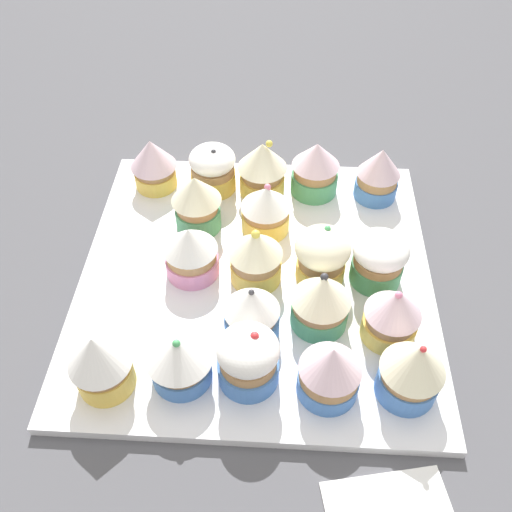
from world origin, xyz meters
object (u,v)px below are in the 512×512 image
at_px(cupcake_14, 191,249).
at_px(cupcake_11, 266,209).
at_px(cupcake_9, 253,311).
at_px(cupcake_13, 179,358).
at_px(cupcake_17, 100,361).
at_px(cupcake_5, 321,301).
at_px(cupcake_16, 213,168).
at_px(cupcake_4, 330,370).
at_px(cupcake_2, 378,256).
at_px(cupcake_18, 153,163).
at_px(cupcake_1, 393,313).
at_px(cupcake_6, 322,252).
at_px(cupcake_3, 379,173).
at_px(cupcake_0, 412,369).
at_px(cupcake_10, 252,256).
at_px(cupcake_8, 249,359).
at_px(baking_tray, 256,277).
at_px(cupcake_7, 315,168).
at_px(cupcake_12, 265,167).
at_px(cupcake_15, 197,202).

bearing_deg(cupcake_14, cupcake_11, -48.36).
relative_size(cupcake_9, cupcake_13, 1.07).
bearing_deg(cupcake_17, cupcake_5, -67.66).
bearing_deg(cupcake_16, cupcake_4, -154.24).
xyz_separation_m(cupcake_2, cupcake_18, (0.14, 0.28, 0.00)).
bearing_deg(cupcake_9, cupcake_4, -130.61).
height_order(cupcake_1, cupcake_17, cupcake_17).
height_order(cupcake_5, cupcake_9, cupcake_5).
height_order(cupcake_4, cupcake_6, same).
bearing_deg(cupcake_3, cupcake_16, 88.68).
bearing_deg(cupcake_14, cupcake_0, -122.71).
xyz_separation_m(cupcake_1, cupcake_10, (0.07, 0.15, 0.00)).
distance_m(cupcake_11, cupcake_16, 0.10).
xyz_separation_m(cupcake_8, cupcake_16, (0.28, 0.07, -0.00)).
bearing_deg(cupcake_17, cupcake_2, -60.65).
bearing_deg(cupcake_11, baking_tray, 174.33).
xyz_separation_m(cupcake_2, cupcake_13, (-0.14, 0.20, -0.00)).
relative_size(cupcake_7, cupcake_9, 1.07).
xyz_separation_m(cupcake_4, cupcake_5, (0.08, 0.01, 0.00)).
xyz_separation_m(cupcake_4, cupcake_12, (0.29, 0.07, 0.00)).
xyz_separation_m(cupcake_3, cupcake_8, (-0.28, 0.15, -0.00)).
bearing_deg(cupcake_12, cupcake_5, -162.11).
xyz_separation_m(cupcake_5, cupcake_16, (0.21, 0.14, -0.00)).
bearing_deg(cupcake_7, cupcake_6, -178.08).
distance_m(cupcake_1, cupcake_2, 0.08).
bearing_deg(cupcake_4, cupcake_1, -43.66).
bearing_deg(cupcake_11, cupcake_10, 172.27).
bearing_deg(cupcake_8, cupcake_16, 12.94).
height_order(cupcake_14, cupcake_16, cupcake_14).
xyz_separation_m(cupcake_15, cupcake_17, (-0.22, 0.06, -0.00)).
relative_size(cupcake_1, cupcake_6, 1.05).
xyz_separation_m(cupcake_3, cupcake_10, (-0.15, 0.15, -0.00)).
xyz_separation_m(cupcake_7, cupcake_18, (-0.00, 0.21, -0.00)).
distance_m(cupcake_2, cupcake_8, 0.19).
distance_m(cupcake_1, cupcake_5, 0.07).
bearing_deg(cupcake_12, cupcake_8, 179.47).
distance_m(cupcake_3, cupcake_10, 0.21).
height_order(baking_tray, cupcake_18, cupcake_18).
bearing_deg(cupcake_13, cupcake_9, -49.01).
bearing_deg(baking_tray, cupcake_8, -179.72).
height_order(cupcake_14, cupcake_15, cupcake_15).
bearing_deg(cupcake_13, cupcake_1, -73.45).
relative_size(cupcake_13, cupcake_15, 0.86).
height_order(cupcake_1, cupcake_5, same).
bearing_deg(cupcake_4, baking_tray, 28.03).
distance_m(cupcake_9, cupcake_14, 0.11).
distance_m(baking_tray, cupcake_2, 0.14).
relative_size(cupcake_0, cupcake_6, 1.11).
xyz_separation_m(cupcake_2, cupcake_3, (0.14, -0.01, 0.00)).
bearing_deg(cupcake_0, cupcake_10, 49.06).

